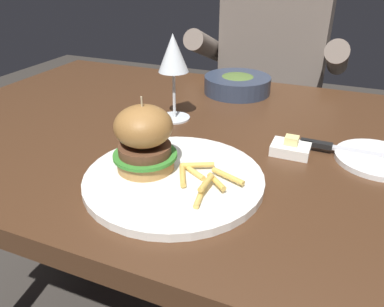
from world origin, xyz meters
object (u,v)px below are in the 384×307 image
burger_sandwich (144,138)px  butter_dish (291,148)px  bread_plate (378,160)px  main_plate (174,179)px  wine_glass (173,57)px  table_knife (349,150)px  soup_bowl (237,84)px  diner_person (269,105)px

burger_sandwich → butter_dish: 0.28m
burger_sandwich → butter_dish: (0.22, 0.18, -0.06)m
burger_sandwich → bread_plate: (0.37, 0.20, -0.06)m
main_plate → wine_glass: wine_glass is taller
burger_sandwich → table_knife: 0.38m
burger_sandwich → butter_dish: burger_sandwich is taller
bread_plate → soup_bowl: soup_bowl is taller
bread_plate → diner_person: bearing=115.9°
main_plate → table_knife: bearing=38.1°
butter_dish → soup_bowl: 0.37m
bread_plate → butter_dish: bearing=-169.9°
bread_plate → main_plate: bearing=-146.8°
table_knife → burger_sandwich: bearing=-147.5°
burger_sandwich → wine_glass: (-0.06, 0.25, 0.07)m
main_plate → bread_plate: size_ratio=1.95×
diner_person → butter_dish: bearing=-75.8°
bread_plate → table_knife: (-0.05, 0.00, 0.01)m
bread_plate → soup_bowl: 0.45m
butter_dish → diner_person: bearing=104.2°
soup_bowl → bread_plate: bearing=-38.7°
burger_sandwich → bread_plate: burger_sandwich is taller
main_plate → butter_dish: butter_dish is taller
wine_glass → soup_bowl: wine_glass is taller
butter_dish → burger_sandwich: bearing=-141.0°
table_knife → diner_person: diner_person is taller
main_plate → table_knife: table_knife is taller
table_knife → soup_bowl: bearing=137.0°
main_plate → burger_sandwich: burger_sandwich is taller
soup_bowl → diner_person: (0.02, 0.41, -0.20)m
wine_glass → soup_bowl: size_ratio=1.07×
bread_plate → soup_bowl: size_ratio=0.85×
burger_sandwich → soup_bowl: bearing=87.8°
main_plate → butter_dish: size_ratio=4.19×
wine_glass → table_knife: size_ratio=0.86×
main_plate → wine_glass: bearing=114.8°
wine_glass → table_knife: bearing=-6.7°
butter_dish → diner_person: (-0.18, 0.72, -0.19)m
main_plate → bread_plate: (0.32, 0.21, -0.00)m
main_plate → soup_bowl: soup_bowl is taller
wine_glass → soup_bowl: (0.08, 0.24, -0.12)m
wine_glass → diner_person: diner_person is taller
wine_glass → soup_bowl: 0.28m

